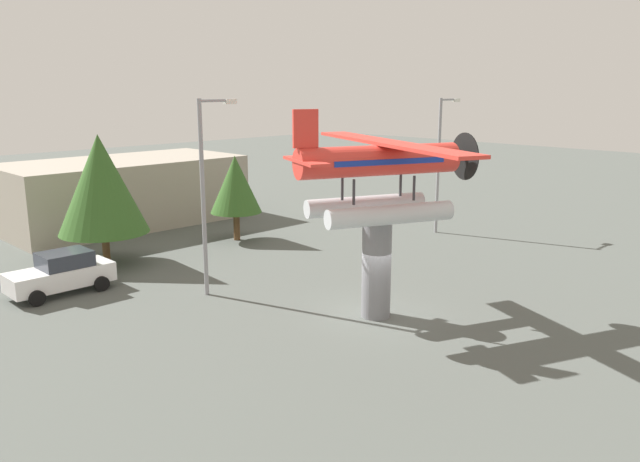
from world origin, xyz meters
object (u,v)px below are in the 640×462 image
at_px(streetlight_primary, 206,184).
at_px(floatplane_monument, 382,174).
at_px(tree_east, 101,184).
at_px(storefront_building, 123,192).
at_px(tree_center_back, 235,184).
at_px(streetlight_secondary, 441,156).
at_px(car_mid_white, 62,273).
at_px(display_pedestal, 376,268).

bearing_deg(streetlight_primary, floatplane_monument, -65.78).
bearing_deg(floatplane_monument, tree_east, 128.89).
height_order(streetlight_primary, storefront_building, streetlight_primary).
bearing_deg(tree_center_back, streetlight_secondary, -34.90).
height_order(car_mid_white, storefront_building, storefront_building).
height_order(car_mid_white, streetlight_secondary, streetlight_secondary).
bearing_deg(storefront_building, display_pedestal, -93.46).
bearing_deg(streetlight_secondary, storefront_building, 128.40).
relative_size(storefront_building, tree_east, 2.26).
xyz_separation_m(streetlight_primary, tree_east, (-1.00, 7.30, -0.72)).
xyz_separation_m(floatplane_monument, tree_center_back, (3.60, 13.52, -2.26)).
relative_size(display_pedestal, floatplane_monument, 0.38).
height_order(floatplane_monument, streetlight_secondary, streetlight_secondary).
distance_m(floatplane_monument, streetlight_primary, 7.36).
bearing_deg(streetlight_primary, car_mid_white, 134.75).
bearing_deg(streetlight_secondary, tree_center_back, 145.10).
xyz_separation_m(display_pedestal, tree_east, (-3.88, 13.93, 2.07)).
bearing_deg(display_pedestal, car_mid_white, 123.36).
bearing_deg(floatplane_monument, car_mid_white, 146.57).
relative_size(floatplane_monument, storefront_building, 0.70).
bearing_deg(floatplane_monument, streetlight_primary, 137.12).
height_order(car_mid_white, streetlight_primary, streetlight_primary).
bearing_deg(tree_center_back, storefront_building, 105.63).
distance_m(streetlight_primary, storefront_building, 16.16).
distance_m(display_pedestal, floatplane_monument, 3.56).
relative_size(streetlight_secondary, tree_center_back, 1.64).
xyz_separation_m(car_mid_white, tree_center_back, (11.00, 2.41, 2.29)).
relative_size(streetlight_primary, streetlight_secondary, 1.03).
bearing_deg(streetlight_primary, tree_east, 97.81).
height_order(floatplane_monument, car_mid_white, floatplane_monument).
xyz_separation_m(car_mid_white, tree_east, (3.40, 2.86, 3.07)).
bearing_deg(display_pedestal, streetlight_secondary, 26.19).
relative_size(car_mid_white, storefront_building, 0.29).
bearing_deg(storefront_building, streetlight_primary, -105.34).
bearing_deg(car_mid_white, display_pedestal, 123.36).
relative_size(floatplane_monument, streetlight_secondary, 1.27).
xyz_separation_m(car_mid_white, storefront_building, (8.61, 10.94, 1.15)).
bearing_deg(floatplane_monument, display_pedestal, 180.00).
height_order(display_pedestal, tree_east, tree_east).
bearing_deg(display_pedestal, streetlight_primary, 113.52).
distance_m(streetlight_primary, tree_east, 7.40).
bearing_deg(streetlight_primary, storefront_building, 74.66).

